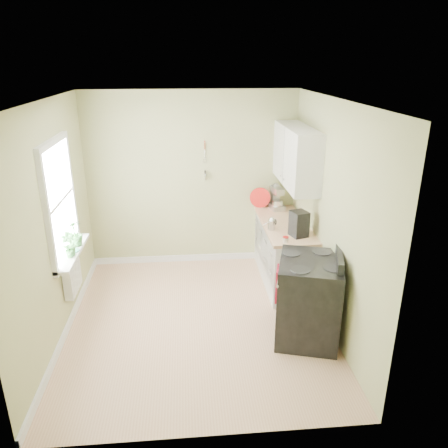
{
  "coord_description": "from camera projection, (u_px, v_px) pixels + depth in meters",
  "views": [
    {
      "loc": [
        -0.1,
        -4.72,
        3.11
      ],
      "look_at": [
        0.38,
        0.55,
        1.09
      ],
      "focal_mm": 35.0,
      "sensor_mm": 36.0,
      "label": 1
    }
  ],
  "objects": [
    {
      "name": "countertop",
      "position": [
        285.0,
        224.0,
        6.23
      ],
      "size": [
        0.64,
        1.6,
        0.04
      ],
      "primitive_type": "cube",
      "color": "#E7B88D",
      "rests_on": "base_cabinets"
    },
    {
      "name": "window_sill",
      "position": [
        73.0,
        252.0,
        5.35
      ],
      "size": [
        0.18,
        1.14,
        0.04
      ],
      "primitive_type": "cube",
      "color": "white",
      "rests_on": "wall_left"
    },
    {
      "name": "floor",
      "position": [
        198.0,
        322.0,
        5.51
      ],
      "size": [
        3.2,
        3.6,
        0.02
      ],
      "primitive_type": "cube",
      "color": "tan",
      "rests_on": "ground"
    },
    {
      "name": "jar",
      "position": [
        286.0,
        240.0,
        5.55
      ],
      "size": [
        0.07,
        0.07,
        0.08
      ],
      "color": "tan",
      "rests_on": "countertop"
    },
    {
      "name": "wall_right",
      "position": [
        332.0,
        217.0,
        5.16
      ],
      "size": [
        0.02,
        3.6,
        2.7
      ],
      "primitive_type": "cube",
      "color": "tan",
      "rests_on": "floor"
    },
    {
      "name": "ceiling",
      "position": [
        193.0,
        99.0,
        4.54
      ],
      "size": [
        3.2,
        3.6,
        0.02
      ],
      "primitive_type": "cube",
      "color": "white",
      "rests_on": "wall_back"
    },
    {
      "name": "coffee_maker",
      "position": [
        299.0,
        224.0,
        5.71
      ],
      "size": [
        0.25,
        0.26,
        0.34
      ],
      "color": "black",
      "rests_on": "countertop"
    },
    {
      "name": "stand_mixer",
      "position": [
        277.0,
        199.0,
        6.76
      ],
      "size": [
        0.23,
        0.34,
        0.38
      ],
      "color": "#B2B2B7",
      "rests_on": "countertop"
    },
    {
      "name": "radiator",
      "position": [
        73.0,
        278.0,
        5.42
      ],
      "size": [
        0.12,
        0.5,
        0.35
      ],
      "primitive_type": "cube",
      "color": "white",
      "rests_on": "wall_left"
    },
    {
      "name": "wall_left",
      "position": [
        52.0,
        226.0,
        4.89
      ],
      "size": [
        0.02,
        3.6,
        2.7
      ],
      "primitive_type": "cube",
      "color": "tan",
      "rests_on": "floor"
    },
    {
      "name": "wall_back",
      "position": [
        192.0,
        180.0,
        6.71
      ],
      "size": [
        3.2,
        0.02,
        2.7
      ],
      "primitive_type": "cube",
      "color": "tan",
      "rests_on": "floor"
    },
    {
      "name": "red_tray",
      "position": [
        260.0,
        198.0,
        6.82
      ],
      "size": [
        0.32,
        0.12,
        0.32
      ],
      "primitive_type": "cylinder",
      "rotation": [
        1.45,
        0.0,
        -0.22
      ],
      "color": "#B51916",
      "rests_on": "countertop"
    },
    {
      "name": "stove",
      "position": [
        309.0,
        299.0,
        5.05
      ],
      "size": [
        0.91,
        0.97,
        1.12
      ],
      "color": "black",
      "rests_on": "floor"
    },
    {
      "name": "plant_a",
      "position": [
        68.0,
        245.0,
        5.11
      ],
      "size": [
        0.2,
        0.17,
        0.32
      ],
      "primitive_type": "imported",
      "rotation": [
        0.0,
        0.0,
        0.39
      ],
      "color": "#346E31",
      "rests_on": "window_sill"
    },
    {
      "name": "plant_b",
      "position": [
        70.0,
        244.0,
        5.19
      ],
      "size": [
        0.2,
        0.2,
        0.28
      ],
      "primitive_type": "imported",
      "rotation": [
        0.0,
        0.0,
        2.24
      ],
      "color": "#346E31",
      "rests_on": "window_sill"
    },
    {
      "name": "plant_c",
      "position": [
        75.0,
        233.0,
        5.44
      ],
      "size": [
        0.26,
        0.26,
        0.33
      ],
      "primitive_type": "imported",
      "rotation": [
        0.0,
        0.0,
        3.95
      ],
      "color": "#346E31",
      "rests_on": "window_sill"
    },
    {
      "name": "base_cabinets",
      "position": [
        284.0,
        253.0,
        6.39
      ],
      "size": [
        0.6,
        1.6,
        0.87
      ],
      "primitive_type": "cube",
      "color": "white",
      "rests_on": "floor"
    },
    {
      "name": "window",
      "position": [
        59.0,
        201.0,
        5.1
      ],
      "size": [
        0.06,
        1.14,
        1.44
      ],
      "color": "white",
      "rests_on": "wall_left"
    },
    {
      "name": "upper_cabinets",
      "position": [
        296.0,
        156.0,
        5.99
      ],
      "size": [
        0.35,
        1.4,
        0.8
      ],
      "primitive_type": "cube",
      "color": "white",
      "rests_on": "wall_right"
    },
    {
      "name": "kettle",
      "position": [
        272.0,
        224.0,
        5.95
      ],
      "size": [
        0.17,
        0.1,
        0.18
      ],
      "color": "silver",
      "rests_on": "countertop"
    },
    {
      "name": "wall_utensils",
      "position": [
        205.0,
        167.0,
        6.63
      ],
      "size": [
        0.02,
        0.14,
        0.58
      ],
      "color": "#E7B88D",
      "rests_on": "wall_back"
    }
  ]
}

